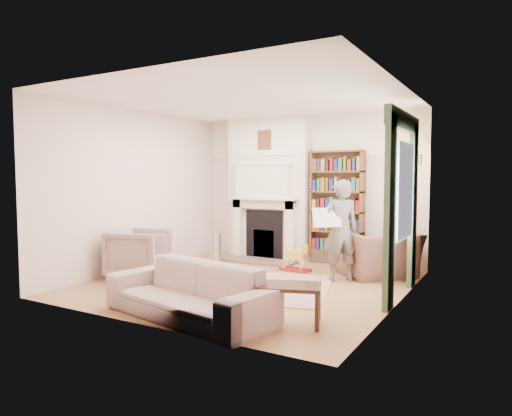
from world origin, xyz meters
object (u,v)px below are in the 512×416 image
Objects in this scene: sofa at (189,291)px; man_reading at (340,230)px; armchair_reading at (379,254)px; bookcase at (337,202)px; coffee_table at (289,304)px; armchair_left at (140,253)px; rocking_horse at (295,258)px; paraffin_heater at (215,248)px.

man_reading is at bearing 82.58° from sofa.
man_reading reaches higher than armchair_reading.
coffee_table is (0.74, -3.55, -0.95)m from bookcase.
sofa is at bearing 22.24° from armchair_reading.
armchair_left is 1.59× the size of rocking_horse.
paraffin_heater is (-1.74, 3.03, -0.04)m from sofa.
bookcase reaches higher than paraffin_heater.
paraffin_heater is (-2.12, -0.88, -0.90)m from bookcase.
armchair_reading is at bearing -32.72° from bookcase.
armchair_left is 2.62m from rocking_horse.
armchair_reading reaches higher than sofa.
paraffin_heater is (-2.86, 2.66, 0.05)m from coffee_table.
bookcase is at bearing -78.54° from armchair_reading.
rocking_horse is at bearing -32.77° from armchair_reading.
bookcase is at bearing 95.10° from sofa.
bookcase is 1.16× the size of man_reading.
bookcase is 1.38m from rocking_horse.
armchair_reading is 1.62× the size of coffee_table.
rocking_horse is (1.71, -0.04, -0.03)m from paraffin_heater.
coffee_table is at bearing 28.75° from sofa.
man_reading reaches higher than rocking_horse.
sofa is (-1.33, -3.30, -0.05)m from armchair_reading.
bookcase is 2.47m from paraffin_heater.
bookcase is 4.02m from sofa.
armchair_left is 3.27m from coffee_table.
paraffin_heater is 1.01× the size of rocking_horse.
armchair_reading is 1.31× the size of armchair_left.
bookcase is at bearing -105.13° from man_reading.
armchair_left reaches higher than sofa.
bookcase reaches higher than man_reading.
bookcase reaches higher than armchair_left.
sofa is 1.18m from coffee_table.
sofa is 3.95× the size of rocking_horse.
rocking_horse is (-1.14, 2.62, 0.02)m from coffee_table.
paraffin_heater is at bearing -40.74° from armchair_reading.
coffee_table is (0.24, -2.34, -0.57)m from man_reading.
rocking_horse is (-0.91, 0.29, -0.56)m from man_reading.
coffee_table is at bearing 40.00° from armchair_reading.
armchair_left is 0.55× the size of man_reading.
rocking_horse is at bearing -113.76° from bookcase.
man_reading reaches higher than coffee_table.
sofa is (2.02, -1.28, -0.08)m from armchair_left.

